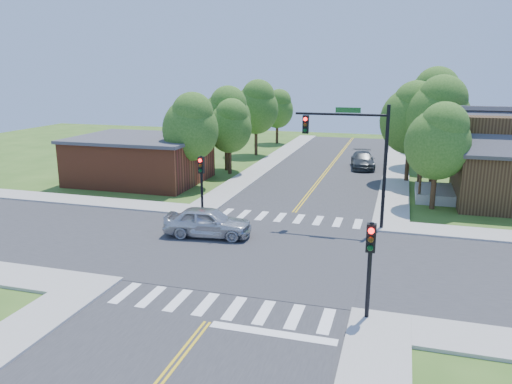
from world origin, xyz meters
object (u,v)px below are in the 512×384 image
(signal_pole_nw, at_px, (201,174))
(car_dgrey, at_px, (363,161))
(signal_pole_se, at_px, (370,253))
(car_silver, at_px, (208,223))
(signal_mast_ne, at_px, (356,146))

(signal_pole_nw, height_order, car_dgrey, signal_pole_nw)
(signal_pole_se, relative_size, car_silver, 0.76)
(signal_pole_nw, xyz_separation_m, car_dgrey, (8.60, 18.45, -1.92))
(signal_mast_ne, relative_size, signal_pole_nw, 1.89)
(signal_pole_nw, relative_size, car_silver, 0.76)
(signal_mast_ne, height_order, signal_pole_nw, signal_mast_ne)
(signal_pole_nw, bearing_deg, signal_pole_se, -45.00)
(car_silver, bearing_deg, signal_pole_nw, 20.71)
(signal_pole_se, bearing_deg, car_silver, 141.94)
(signal_pole_se, height_order, signal_pole_nw, same)
(signal_pole_nw, bearing_deg, signal_mast_ne, 0.07)
(car_dgrey, bearing_deg, signal_pole_se, -92.87)
(signal_mast_ne, relative_size, car_dgrey, 1.35)
(signal_pole_se, bearing_deg, signal_mast_ne, 98.56)
(signal_mast_ne, bearing_deg, car_silver, -151.89)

